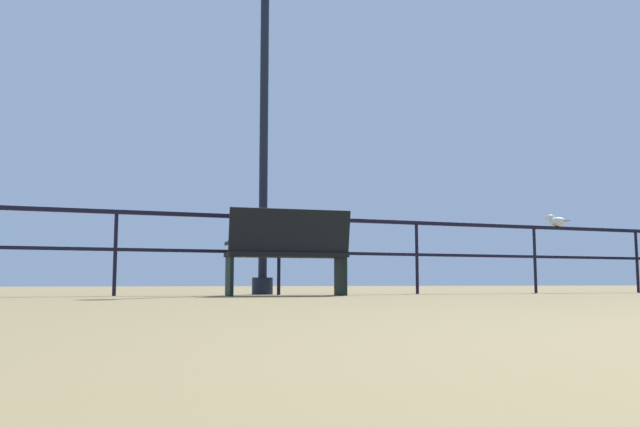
# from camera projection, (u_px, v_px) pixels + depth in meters

# --- Properties ---
(pier_railing) EXTENTS (23.97, 0.05, 1.00)m
(pier_railing) POSITION_uv_depth(u_px,v_px,m) (279.00, 236.00, 8.32)
(pier_railing) COLOR black
(pier_railing) RESTS_ON ground_plane
(bench_near_left) EXTENTS (1.46, 0.71, 1.01)m
(bench_near_left) POSITION_uv_depth(u_px,v_px,m) (288.00, 248.00, 7.63)
(bench_near_left) COLOR black
(bench_near_left) RESTS_ON ground_plane
(lamppost_center) EXTENTS (0.32, 0.32, 4.57)m
(lamppost_center) POSITION_uv_depth(u_px,v_px,m) (264.00, 99.00, 8.78)
(lamppost_center) COLOR black
(lamppost_center) RESTS_ON ground_plane
(seagull_on_rail) EXTENTS (0.22, 0.41, 0.20)m
(seagull_on_rail) POSITION_uv_depth(u_px,v_px,m) (556.00, 221.00, 9.94)
(seagull_on_rail) COLOR silver
(seagull_on_rail) RESTS_ON pier_railing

